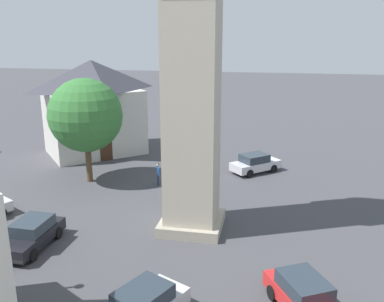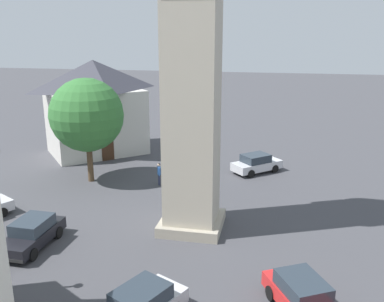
{
  "view_description": "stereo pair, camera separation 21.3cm",
  "coord_description": "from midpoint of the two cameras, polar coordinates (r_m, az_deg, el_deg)",
  "views": [
    {
      "loc": [
        -21.76,
        -4.3,
        10.99
      ],
      "look_at": [
        0.0,
        0.0,
        4.66
      ],
      "focal_mm": 38.88,
      "sensor_mm": 36.0,
      "label": 1
    },
    {
      "loc": [
        -21.71,
        -4.51,
        10.99
      ],
      "look_at": [
        0.0,
        0.0,
        4.66
      ],
      "focal_mm": 38.88,
      "sensor_mm": 36.0,
      "label": 2
    }
  ],
  "objects": [
    {
      "name": "car_white_side",
      "position": [
        23.91,
        -20.84,
        -10.51
      ],
      "size": [
        4.16,
        1.87,
        1.53
      ],
      "color": "black",
      "rests_on": "ground"
    },
    {
      "name": "ground_plane",
      "position": [
        24.75,
        0.25,
        -10.43
      ],
      "size": [
        200.0,
        200.0,
        0.0
      ],
      "primitive_type": "plane",
      "color": "#424247"
    },
    {
      "name": "car_silver_kerb",
      "position": [
        18.26,
        15.36,
        -18.78
      ],
      "size": [
        4.43,
        3.45,
        1.53
      ],
      "color": "red",
      "rests_on": "ground"
    },
    {
      "name": "pedestrian",
      "position": [
        31.02,
        -4.36,
        -2.88
      ],
      "size": [
        0.53,
        0.34,
        1.69
      ],
      "color": "#2D3351",
      "rests_on": "ground"
    },
    {
      "name": "car_blue_kerb",
      "position": [
        34.18,
        9.02,
        -1.68
      ],
      "size": [
        4.01,
        4.2,
        1.53
      ],
      "color": "silver",
      "rests_on": "ground"
    },
    {
      "name": "tree",
      "position": [
        31.63,
        -14.05,
        4.79
      ],
      "size": [
        5.45,
        5.45,
        7.87
      ],
      "color": "brown",
      "rests_on": "ground"
    },
    {
      "name": "building_terrace_right",
      "position": [
        39.72,
        -12.97,
        5.99
      ],
      "size": [
        10.44,
        10.66,
        8.64
      ],
      "color": "beige",
      "rests_on": "ground"
    }
  ]
}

